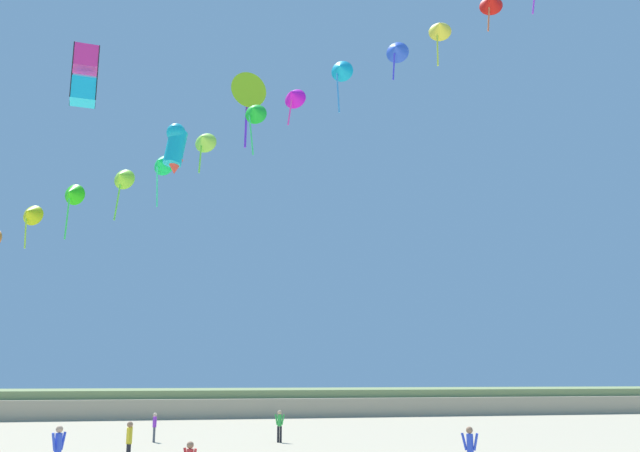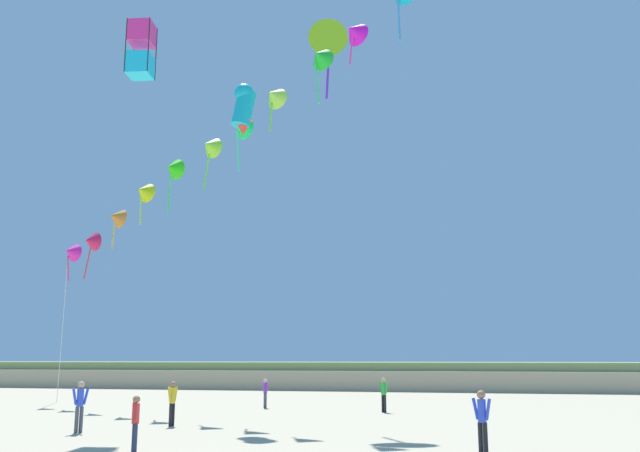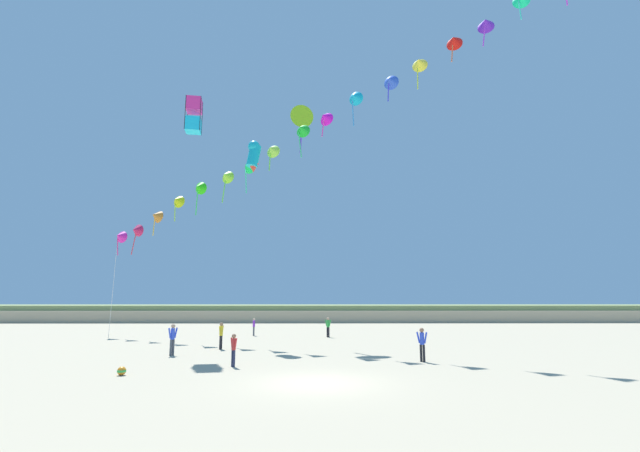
% 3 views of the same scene
% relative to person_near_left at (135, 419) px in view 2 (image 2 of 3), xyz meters
% --- Properties ---
extents(dune_ridge, '(120.00, 13.56, 2.18)m').
position_rel_person_near_left_xyz_m(dune_ridge, '(3.95, 42.03, 0.21)').
color(dune_ridge, tan).
rests_on(dune_ridge, ground).
extents(person_near_left, '(0.41, 0.44, 1.52)m').
position_rel_person_near_left_xyz_m(person_near_left, '(0.00, 0.00, 0.00)').
color(person_near_left, '#282D4C').
rests_on(person_near_left, ground).
extents(person_near_right, '(0.20, 0.52, 1.48)m').
position_rel_person_near_left_xyz_m(person_near_right, '(-1.45, 16.74, -0.02)').
color(person_near_right, '#474C56').
rests_on(person_near_right, ground).
extents(person_mid_center, '(0.45, 0.53, 1.74)m').
position_rel_person_near_left_xyz_m(person_mid_center, '(-4.24, 4.04, 0.13)').
color(person_mid_center, '#474C56').
rests_on(person_mid_center, ground).
extents(person_far_left, '(0.54, 0.39, 1.69)m').
position_rel_person_near_left_xyz_m(person_far_left, '(9.35, 1.50, 0.10)').
color(person_far_left, black).
rests_on(person_far_left, ground).
extents(person_far_right, '(0.23, 0.58, 1.66)m').
position_rel_person_near_left_xyz_m(person_far_right, '(-2.13, 6.97, 0.08)').
color(person_far_right, black).
rests_on(person_far_right, ground).
extents(person_far_center, '(0.51, 0.37, 1.61)m').
position_rel_person_near_left_xyz_m(person_far_center, '(4.90, 15.28, 0.05)').
color(person_far_center, black).
rests_on(person_far_center, ground).
extents(kite_banner_string, '(39.40, 17.70, 26.09)m').
position_rel_person_near_left_xyz_m(kite_banner_string, '(4.74, 9.81, 16.08)').
color(kite_banner_string, '#DA23A7').
extents(large_kite_low_lead, '(1.49, 1.45, 2.56)m').
position_rel_person_near_left_xyz_m(large_kite_low_lead, '(-0.99, 11.13, 13.36)').
color(large_kite_low_lead, '#11AFC7').
extents(large_kite_mid_trail, '(2.10, 1.13, 4.23)m').
position_rel_person_near_left_xyz_m(large_kite_mid_trail, '(2.61, 13.44, 17.50)').
color(large_kite_mid_trail, '#8BD01C').
extents(large_kite_high_solo, '(1.23, 1.23, 2.58)m').
position_rel_person_near_left_xyz_m(large_kite_high_solo, '(-5.02, 8.40, 15.44)').
color(large_kite_high_solo, '#18C5F1').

